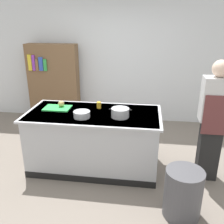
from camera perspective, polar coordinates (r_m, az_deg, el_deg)
name	(u,v)px	position (r m, az deg, el deg)	size (l,w,h in m)	color
ground_plane	(95,165)	(4.08, -3.96, -12.08)	(10.00, 10.00, 0.00)	slate
back_wall	(113,53)	(5.54, 0.16, 13.43)	(6.40, 0.12, 3.00)	silver
counter_island	(94,139)	(3.84, -4.13, -6.24)	(1.98, 0.98, 0.90)	#B7BABF
cutting_board	(57,108)	(3.91, -12.41, 0.89)	(0.40, 0.28, 0.02)	green
onion	(61,104)	(3.92, -11.56, 1.88)	(0.09, 0.09, 0.09)	tan
stock_pot	(120,113)	(3.48, 1.89, -0.16)	(0.32, 0.25, 0.13)	#B7BABF
mixing_bowl	(82,114)	(3.50, -6.94, -0.54)	(0.23, 0.23, 0.09)	#B7BABF
juice_cup	(99,105)	(3.83, -3.04, 1.60)	(0.07, 0.07, 0.10)	yellow
trash_bin	(183,193)	(3.15, 15.93, -17.45)	(0.44, 0.44, 0.60)	#4C4C51
person_chef	(213,120)	(3.64, 22.16, -1.64)	(0.38, 0.25, 1.72)	black
bookshelf	(54,83)	(5.69, -13.18, 6.44)	(1.10, 0.31, 1.70)	brown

